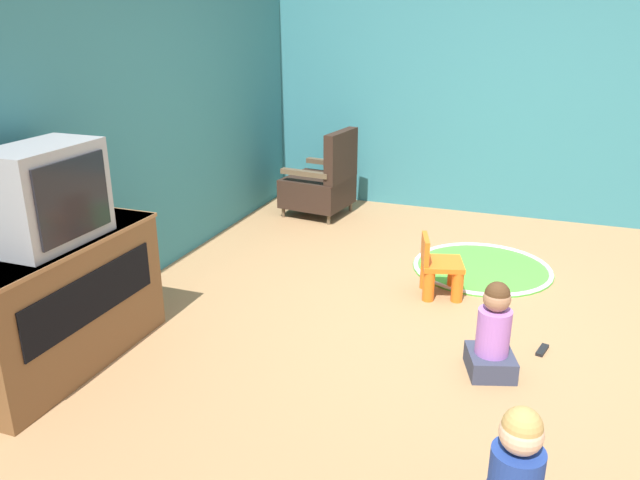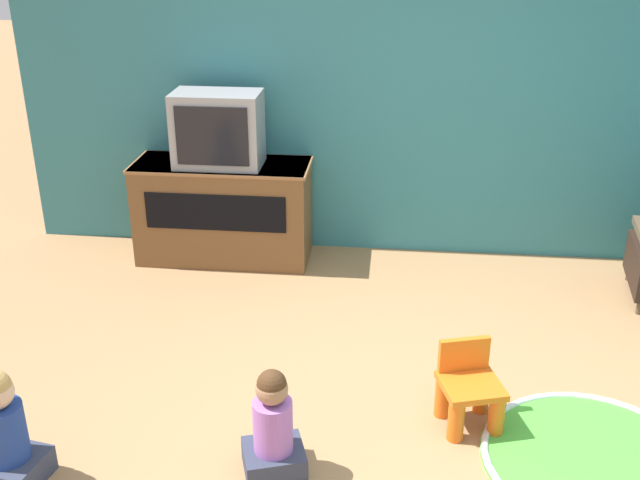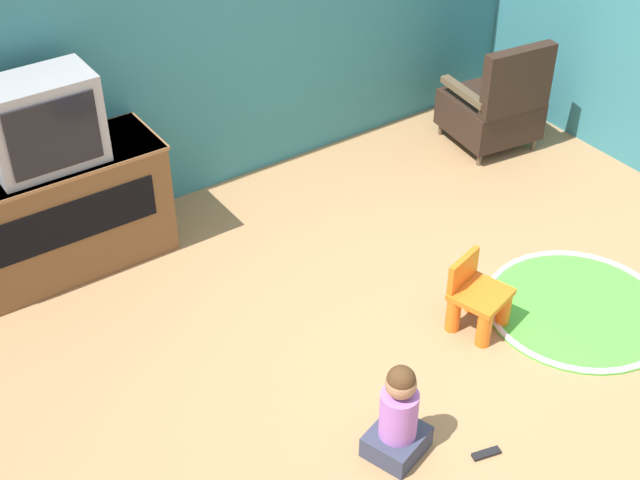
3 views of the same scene
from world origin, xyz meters
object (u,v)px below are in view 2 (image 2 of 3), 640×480
object	(u,v)px
child_watching_left	(273,429)
child_watching_center	(5,435)
tv_cabinet	(224,210)
yellow_kid_chair	(469,392)
television	(218,129)

from	to	relation	value
child_watching_left	child_watching_center	xyz separation A→B (m)	(-1.25, -0.20, 0.02)
tv_cabinet	yellow_kid_chair	distance (m)	2.61
television	child_watching_center	distance (m)	2.73
child_watching_left	child_watching_center	distance (m)	1.26
yellow_kid_chair	child_watching_left	bearing A→B (deg)	-170.06
child_watching_center	tv_cabinet	bearing A→B (deg)	90.14
tv_cabinet	child_watching_left	size ratio (longest dim) A/B	2.34
tv_cabinet	yellow_kid_chair	bearing A→B (deg)	-47.78
television	tv_cabinet	bearing A→B (deg)	90.00
tv_cabinet	television	size ratio (longest dim) A/B	2.09
television	yellow_kid_chair	size ratio (longest dim) A/B	1.42
television	child_watching_center	world-z (taller)	television
yellow_kid_chair	child_watching_center	world-z (taller)	child_watching_center
yellow_kid_chair	child_watching_center	xyz separation A→B (m)	(-2.22, -0.68, 0.07)
child_watching_center	yellow_kid_chair	bearing A→B (deg)	27.46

